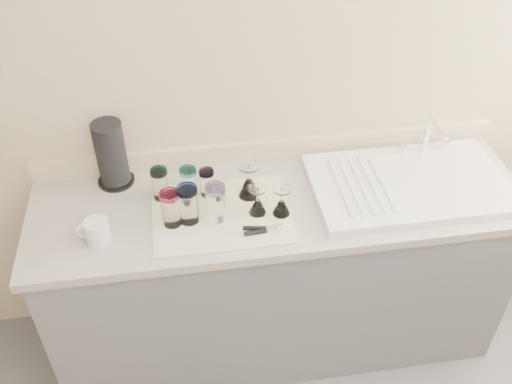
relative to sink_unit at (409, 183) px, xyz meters
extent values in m
cube|color=tan|center=(-0.55, 0.30, 0.33)|extent=(3.50, 0.04, 2.50)
cube|color=#5E5E62|center=(-0.55, 0.00, -0.49)|extent=(2.00, 0.60, 0.86)
cube|color=gray|center=(-0.55, 0.00, -0.04)|extent=(2.06, 0.62, 0.04)
cube|color=white|center=(0.00, 0.00, 0.00)|extent=(0.82, 0.50, 0.03)
cylinder|color=silver|center=(0.14, 0.20, 0.11)|extent=(0.02, 0.02, 0.18)
cylinder|color=silver|center=(0.14, 0.12, 0.19)|extent=(0.02, 0.16, 0.02)
cylinder|color=silver|center=(0.04, 0.20, 0.04)|extent=(0.03, 0.03, 0.04)
cylinder|color=silver|center=(0.24, 0.20, 0.04)|extent=(0.03, 0.03, 0.04)
cube|color=white|center=(-0.80, -0.05, -0.02)|extent=(0.55, 0.42, 0.01)
cylinder|color=white|center=(-1.04, 0.08, 0.05)|extent=(0.07, 0.07, 0.12)
cylinder|color=teal|center=(-1.04, 0.08, 0.12)|extent=(0.07, 0.07, 0.02)
cylinder|color=white|center=(-0.92, 0.07, 0.05)|extent=(0.07, 0.07, 0.12)
cylinder|color=#2AB09E|center=(-0.92, 0.07, 0.12)|extent=(0.07, 0.07, 0.02)
cylinder|color=white|center=(-0.85, 0.07, 0.04)|extent=(0.06, 0.06, 0.11)
cylinder|color=purple|center=(-0.85, 0.07, 0.10)|extent=(0.06, 0.06, 0.02)
cylinder|color=white|center=(-1.00, -0.08, 0.06)|extent=(0.07, 0.07, 0.13)
cylinder|color=#DD2671|center=(-1.00, -0.08, 0.13)|extent=(0.08, 0.08, 0.02)
cylinder|color=white|center=(-0.93, -0.07, 0.06)|extent=(0.08, 0.08, 0.14)
cylinder|color=blue|center=(-0.93, -0.07, 0.14)|extent=(0.08, 0.08, 0.02)
cylinder|color=white|center=(-0.83, -0.08, 0.06)|extent=(0.08, 0.08, 0.14)
cylinder|color=#A994D9|center=(-0.83, -0.08, 0.14)|extent=(0.08, 0.08, 0.02)
cone|color=white|center=(-0.68, 0.04, 0.03)|extent=(0.09, 0.09, 0.08)
cylinder|color=white|center=(-0.68, 0.04, 0.10)|extent=(0.01, 0.01, 0.07)
cylinder|color=white|center=(-0.68, 0.04, 0.14)|extent=(0.09, 0.09, 0.01)
cone|color=white|center=(-0.66, -0.07, 0.02)|extent=(0.07, 0.07, 0.07)
cylinder|color=white|center=(-0.66, -0.07, 0.08)|extent=(0.01, 0.01, 0.05)
cylinder|color=white|center=(-0.66, -0.07, 0.11)|extent=(0.07, 0.07, 0.01)
cone|color=white|center=(-0.57, -0.09, 0.02)|extent=(0.07, 0.07, 0.07)
cylinder|color=white|center=(-0.57, -0.09, 0.08)|extent=(0.01, 0.01, 0.05)
cylinder|color=white|center=(-0.57, -0.09, 0.11)|extent=(0.07, 0.07, 0.01)
cube|color=silver|center=(-0.62, -0.18, 0.00)|extent=(0.06, 0.03, 0.02)
cylinder|color=black|center=(-0.68, -0.19, 0.00)|extent=(0.11, 0.03, 0.02)
cylinder|color=black|center=(-0.68, -0.17, 0.00)|extent=(0.11, 0.04, 0.02)
cylinder|color=silver|center=(-1.28, -0.13, 0.03)|extent=(0.11, 0.11, 0.10)
torus|color=silver|center=(-1.33, -0.12, 0.03)|extent=(0.07, 0.02, 0.07)
cylinder|color=black|center=(-1.23, 0.23, -0.01)|extent=(0.16, 0.16, 0.01)
cylinder|color=black|center=(-1.23, 0.23, 0.13)|extent=(0.12, 0.12, 0.28)
camera|label=1|loc=(-0.93, -1.75, 1.52)|focal=40.00mm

